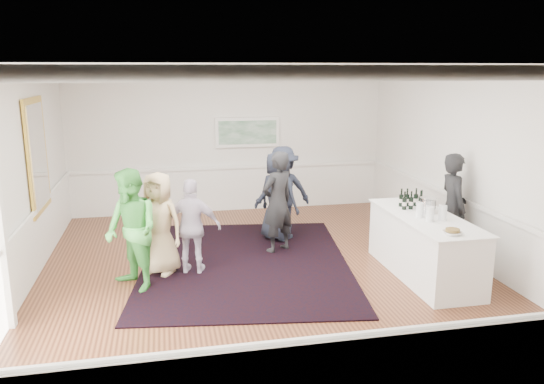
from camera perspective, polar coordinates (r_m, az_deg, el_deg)
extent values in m
plane|color=brown|center=(8.47, -0.91, -8.79)|extent=(8.00, 8.00, 0.00)
cube|color=white|center=(7.86, -1.00, 13.40)|extent=(7.00, 8.00, 0.02)
cube|color=white|center=(8.14, -25.95, 0.72)|extent=(0.02, 8.00, 3.20)
cube|color=white|center=(9.32, 20.72, 2.62)|extent=(0.02, 8.00, 3.20)
cube|color=white|center=(11.92, -4.59, 5.55)|extent=(7.00, 0.02, 3.20)
cube|color=white|center=(4.30, 9.23, -8.35)|extent=(7.00, 0.02, 3.20)
cube|color=gold|center=(9.34, -23.93, 3.61)|extent=(0.04, 1.25, 1.85)
cube|color=white|center=(9.33, -23.79, 3.62)|extent=(0.01, 1.05, 1.65)
cube|color=white|center=(7.20, -27.11, -4.17)|extent=(0.10, 0.14, 2.40)
cube|color=white|center=(11.90, -2.65, 6.44)|extent=(1.44, 0.05, 0.66)
cube|color=#286A3D|center=(11.87, -2.63, 6.42)|extent=(1.30, 0.01, 0.52)
cube|color=black|center=(8.92, -2.83, -7.58)|extent=(3.92, 4.81, 0.02)
cube|color=white|center=(8.58, 16.03, -5.64)|extent=(0.85, 2.33, 0.95)
cube|color=white|center=(8.44, 16.23, -2.55)|extent=(0.91, 2.39, 0.02)
imported|color=black|center=(9.29, 18.85, -1.60)|extent=(0.51, 0.71, 1.83)
imported|color=#D0B382|center=(8.43, -12.05, -3.35)|extent=(0.95, 0.85, 1.63)
imported|color=green|center=(7.89, -14.87, -4.02)|extent=(1.05, 1.10, 1.79)
imported|color=#BFB1C6|center=(8.36, -8.55, -3.72)|extent=(0.96, 0.59, 1.52)
imported|color=#1E2332|center=(10.25, 1.16, 0.15)|extent=(1.18, 0.76, 1.72)
imported|color=black|center=(9.22, 0.62, -1.10)|extent=(0.78, 0.71, 1.79)
imported|color=#1E2332|center=(9.89, 0.63, -0.45)|extent=(0.95, 0.97, 1.68)
cylinder|color=#75C044|center=(8.13, 16.64, -2.23)|extent=(0.12, 0.12, 0.24)
cylinder|color=#E74360|center=(8.24, 17.89, -2.11)|extent=(0.12, 0.12, 0.24)
cylinder|color=#7EB13F|center=(8.31, 15.64, -1.83)|extent=(0.12, 0.12, 0.24)
cylinder|color=silver|center=(8.60, 16.40, -1.42)|extent=(0.26, 0.26, 0.25)
imported|color=white|center=(7.61, 18.84, -4.13)|extent=(0.25, 0.25, 0.06)
cylinder|color=olive|center=(7.60, 18.86, -3.95)|extent=(0.19, 0.19, 0.04)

